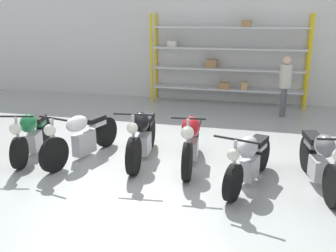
# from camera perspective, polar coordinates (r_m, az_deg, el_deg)

# --- Properties ---
(ground_plane) EXTENTS (30.00, 30.00, 0.00)m
(ground_plane) POSITION_cam_1_polar(r_m,az_deg,el_deg) (7.02, -0.82, -6.39)
(ground_plane) COLOR #9EA3A0
(back_wall) EXTENTS (30.00, 0.08, 3.60)m
(back_wall) POSITION_cam_1_polar(r_m,az_deg,el_deg) (12.48, 6.66, 12.07)
(back_wall) COLOR silver
(back_wall) RESTS_ON ground_plane
(shelving_rack) EXTENTS (4.89, 0.63, 2.80)m
(shelving_rack) POSITION_cam_1_polar(r_m,az_deg,el_deg) (12.09, 8.83, 10.07)
(shelving_rack) COLOR yellow
(shelving_rack) RESTS_ON ground_plane
(motorcycle_green) EXTENTS (0.75, 1.95, 1.00)m
(motorcycle_green) POSITION_cam_1_polar(r_m,az_deg,el_deg) (7.97, -20.09, -1.16)
(motorcycle_green) COLOR black
(motorcycle_green) RESTS_ON ground_plane
(motorcycle_white) EXTENTS (0.78, 2.17, 1.01)m
(motorcycle_white) POSITION_cam_1_polar(r_m,az_deg,el_deg) (7.52, -13.06, -1.52)
(motorcycle_white) COLOR black
(motorcycle_white) RESTS_ON ground_plane
(motorcycle_black) EXTENTS (0.70, 2.12, 1.10)m
(motorcycle_black) POSITION_cam_1_polar(r_m,az_deg,el_deg) (7.28, -3.99, -1.53)
(motorcycle_black) COLOR black
(motorcycle_black) RESTS_ON ground_plane
(motorcycle_red) EXTENTS (0.59, 2.03, 1.10)m
(motorcycle_red) POSITION_cam_1_polar(r_m,az_deg,el_deg) (6.98, 3.55, -2.12)
(motorcycle_red) COLOR black
(motorcycle_red) RESTS_ON ground_plane
(motorcycle_silver) EXTENTS (0.88, 1.93, 0.99)m
(motorcycle_silver) POSITION_cam_1_polar(r_m,az_deg,el_deg) (6.34, 12.24, -4.90)
(motorcycle_silver) COLOR black
(motorcycle_silver) RESTS_ON ground_plane
(motorcycle_grey) EXTENTS (0.66, 1.99, 1.04)m
(motorcycle_grey) POSITION_cam_1_polar(r_m,az_deg,el_deg) (6.60, 22.21, -4.67)
(motorcycle_grey) COLOR black
(motorcycle_grey) RESTS_ON ground_plane
(person_browsing) EXTENTS (0.39, 0.39, 1.67)m
(person_browsing) POSITION_cam_1_polar(r_m,az_deg,el_deg) (10.88, 17.41, 6.48)
(person_browsing) COLOR #595960
(person_browsing) RESTS_ON ground_plane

